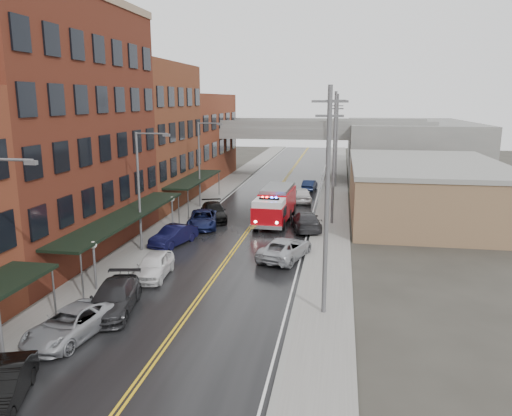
{
  "coord_description": "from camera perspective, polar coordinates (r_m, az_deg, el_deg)",
  "views": [
    {
      "loc": [
        7.83,
        -10.2,
        11.3
      ],
      "look_at": [
        1.42,
        27.26,
        3.0
      ],
      "focal_mm": 35.0,
      "sensor_mm": 36.0,
      "label": 1
    }
  ],
  "objects": [
    {
      "name": "road",
      "position": [
        42.48,
        -1.27,
        -3.1
      ],
      "size": [
        11.0,
        160.0,
        0.02
      ],
      "primitive_type": "cube",
      "color": "black",
      "rests_on": "ground"
    },
    {
      "name": "sidewalk_left",
      "position": [
        44.4,
        -10.57,
        -2.54
      ],
      "size": [
        3.0,
        160.0,
        0.15
      ],
      "primitive_type": "cube",
      "color": "slate",
      "rests_on": "ground"
    },
    {
      "name": "sidewalk_right",
      "position": [
        41.74,
        8.63,
        -3.42
      ],
      "size": [
        3.0,
        160.0,
        0.15
      ],
      "primitive_type": "cube",
      "color": "slate",
      "rests_on": "ground"
    },
    {
      "name": "curb_left",
      "position": [
        43.86,
        -8.54,
        -2.65
      ],
      "size": [
        0.3,
        160.0,
        0.15
      ],
      "primitive_type": "cube",
      "color": "gray",
      "rests_on": "ground"
    },
    {
      "name": "curb_right",
      "position": [
        41.8,
        6.37,
        -3.34
      ],
      "size": [
        0.3,
        160.0,
        0.15
      ],
      "primitive_type": "cube",
      "color": "gray",
      "rests_on": "ground"
    },
    {
      "name": "brick_building_b",
      "position": [
        39.42,
        -22.96,
        8.01
      ],
      "size": [
        9.0,
        20.0,
        18.0
      ],
      "primitive_type": "cube",
      "color": "#4F1F14",
      "rests_on": "ground"
    },
    {
      "name": "brick_building_c",
      "position": [
        55.06,
        -13.02,
        8.05
      ],
      "size": [
        9.0,
        15.0,
        15.0
      ],
      "primitive_type": "cube",
      "color": "brown",
      "rests_on": "ground"
    },
    {
      "name": "brick_building_far",
      "position": [
        71.6,
        -7.56,
        7.97
      ],
      "size": [
        9.0,
        20.0,
        12.0
      ],
      "primitive_type": "cube",
      "color": "brown",
      "rests_on": "ground"
    },
    {
      "name": "tan_building",
      "position": [
        51.62,
        18.67,
        1.85
      ],
      "size": [
        14.0,
        22.0,
        5.0
      ],
      "primitive_type": "cube",
      "color": "#845F47",
      "rests_on": "ground"
    },
    {
      "name": "right_far_block",
      "position": [
        81.17,
        16.98,
        6.63
      ],
      "size": [
        18.0,
        30.0,
        8.0
      ],
      "primitive_type": "cube",
      "color": "slate",
      "rests_on": "ground"
    },
    {
      "name": "awning_1",
      "position": [
        37.5,
        -14.68,
        -0.89
      ],
      "size": [
        2.6,
        18.0,
        3.09
      ],
      "color": "black",
      "rests_on": "ground"
    },
    {
      "name": "awning_2",
      "position": [
        53.61,
        -7.03,
        3.3
      ],
      "size": [
        2.6,
        13.0,
        3.09
      ],
      "color": "black",
      "rests_on": "ground"
    },
    {
      "name": "globe_lamp_1",
      "position": [
        31.14,
        -18.05,
        -5.08
      ],
      "size": [
        0.44,
        0.44,
        3.12
      ],
      "color": "#59595B",
      "rests_on": "ground"
    },
    {
      "name": "globe_lamp_2",
      "position": [
        43.58,
        -9.57,
        0.24
      ],
      "size": [
        0.44,
        0.44,
        3.12
      ],
      "color": "#59595B",
      "rests_on": "ground"
    },
    {
      "name": "street_lamp_1",
      "position": [
        37.6,
        -12.93,
        2.65
      ],
      "size": [
        2.64,
        0.22,
        9.0
      ],
      "color": "#59595B",
      "rests_on": "ground"
    },
    {
      "name": "street_lamp_2",
      "position": [
        52.58,
        -6.26,
        5.57
      ],
      "size": [
        2.64,
        0.22,
        9.0
      ],
      "color": "#59595B",
      "rests_on": "ground"
    },
    {
      "name": "utility_pole_0",
      "position": [
        25.7,
        8.12,
        0.99
      ],
      "size": [
        1.8,
        0.24,
        12.0
      ],
      "color": "#59595B",
      "rests_on": "ground"
    },
    {
      "name": "utility_pole_1",
      "position": [
        45.48,
        8.9,
        5.87
      ],
      "size": [
        1.8,
        0.24,
        12.0
      ],
      "color": "#59595B",
      "rests_on": "ground"
    },
    {
      "name": "utility_pole_2",
      "position": [
        65.4,
        9.21,
        7.78
      ],
      "size": [
        1.8,
        0.24,
        12.0
      ],
      "color": "#59595B",
      "rests_on": "ground"
    },
    {
      "name": "overpass",
      "position": [
        72.82,
        3.54,
        8.11
      ],
      "size": [
        40.0,
        10.0,
        7.5
      ],
      "color": "slate",
      "rests_on": "ground"
    },
    {
      "name": "fire_truck",
      "position": [
        46.56,
        2.19,
        0.43
      ],
      "size": [
        3.81,
        8.79,
        3.16
      ],
      "rotation": [
        0.0,
        0.0,
        -0.05
      ],
      "color": "#A6070F",
      "rests_on": "ground"
    },
    {
      "name": "parked_car_left_1",
      "position": [
        21.98,
        -27.15,
        -17.84
      ],
      "size": [
        2.97,
        4.81,
        1.5
      ],
      "primitive_type": "imported",
      "rotation": [
        0.0,
        0.0,
        0.33
      ],
      "color": "black",
      "rests_on": "ground"
    },
    {
      "name": "parked_car_left_2",
      "position": [
        26.2,
        -20.48,
        -12.33
      ],
      "size": [
        3.19,
        5.5,
        1.44
      ],
      "primitive_type": "imported",
      "rotation": [
        0.0,
        0.0,
        -0.16
      ],
      "color": "gray",
      "rests_on": "ground"
    },
    {
      "name": "parked_car_left_3",
      "position": [
        28.45,
        -15.95,
        -9.85
      ],
      "size": [
        3.19,
        5.79,
        1.59
      ],
      "primitive_type": "imported",
      "rotation": [
        0.0,
        0.0,
        0.18
      ],
      "color": "black",
      "rests_on": "ground"
    },
    {
      "name": "parked_car_left_4",
      "position": [
        33.08,
        -11.6,
        -6.47
      ],
      "size": [
        2.22,
        4.76,
        1.58
      ],
      "primitive_type": "imported",
      "rotation": [
        0.0,
        0.0,
        0.08
      ],
      "color": "white",
      "rests_on": "ground"
    },
    {
      "name": "parked_car_left_5",
      "position": [
        39.98,
        -9.39,
        -3.12
      ],
      "size": [
        2.94,
        4.95,
        1.54
      ],
      "primitive_type": "imported",
      "rotation": [
        0.0,
        0.0,
        -0.3
      ],
      "color": "black",
      "rests_on": "ground"
    },
    {
      "name": "parked_car_left_6",
      "position": [
        45.12,
        -6.06,
        -1.26
      ],
      "size": [
        3.46,
        5.84,
        1.52
      ],
      "primitive_type": "imported",
      "rotation": [
        0.0,
        0.0,
        0.18
      ],
      "color": "#111841",
      "rests_on": "ground"
    },
    {
      "name": "parked_car_left_7",
      "position": [
        47.7,
        -4.88,
        -0.43
      ],
      "size": [
        3.97,
        6.02,
        1.62
      ],
      "primitive_type": "imported",
      "rotation": [
        0.0,
        0.0,
        0.33
      ],
      "color": "black",
      "rests_on": "ground"
    },
    {
      "name": "parked_car_right_0",
      "position": [
        36.15,
        3.36,
        -4.63
      ],
      "size": [
        4.03,
        6.06,
        1.55
      ],
      "primitive_type": "imported",
      "rotation": [
        0.0,
        0.0,
        2.86
      ],
      "color": "#9EA1A6",
      "rests_on": "ground"
    },
    {
      "name": "parked_car_right_1",
      "position": [
        44.16,
        5.76,
        -1.48
      ],
      "size": [
        3.34,
        5.96,
        1.63
      ],
      "primitive_type": "imported",
      "rotation": [
        0.0,
        0.0,
        3.34
      ],
      "color": "#2C2B2E",
      "rests_on": "ground"
    },
    {
      "name": "parked_car_right_2",
      "position": [
        56.08,
        5.21,
        1.51
      ],
      "size": [
        2.86,
        5.19,
        1.67
      ],
      "primitive_type": "imported",
      "rotation": [
        0.0,
        0.0,
        3.33
      ],
      "color": "silver",
      "rests_on": "ground"
    },
    {
      "name": "parked_car_right_3",
      "position": [
        63.41,
        6.15,
        2.61
      ],
      "size": [
        1.84,
        4.31,
        1.38
      ],
      "primitive_type": "imported",
      "rotation": [
        0.0,
        0.0,
        3.05
      ],
      "color": "black",
      "rests_on": "ground"
    }
  ]
}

